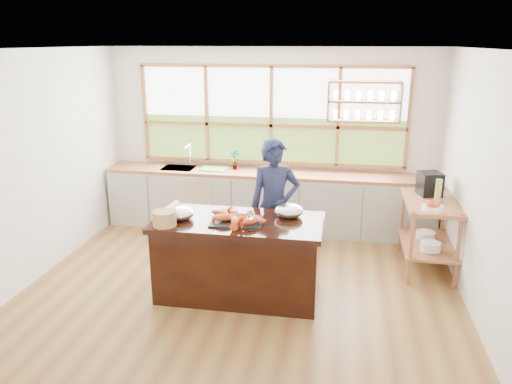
% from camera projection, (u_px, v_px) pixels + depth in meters
% --- Properties ---
extents(ground_plane, '(5.00, 5.00, 0.00)m').
position_uv_depth(ground_plane, '(243.00, 286.00, 5.89)').
color(ground_plane, olive).
extents(room_shell, '(5.02, 4.52, 2.71)m').
position_uv_depth(room_shell, '(252.00, 132.00, 5.87)').
color(room_shell, silver).
rests_on(room_shell, ground_plane).
extents(back_counter, '(4.90, 0.63, 0.90)m').
position_uv_depth(back_counter, '(267.00, 200.00, 7.59)').
color(back_counter, '#BBB9B2').
rests_on(back_counter, ground_plane).
extents(right_shelf_unit, '(0.62, 1.10, 0.90)m').
position_uv_depth(right_shelf_unit, '(429.00, 223.00, 6.19)').
color(right_shelf_unit, '#A5623C').
rests_on(right_shelf_unit, ground_plane).
extents(island, '(1.85, 0.90, 0.90)m').
position_uv_depth(island, '(239.00, 258.00, 5.57)').
color(island, black).
rests_on(island, ground_plane).
extents(cook, '(0.70, 0.56, 1.68)m').
position_uv_depth(cook, '(274.00, 207.00, 6.07)').
color(cook, '#181E3A').
rests_on(cook, ground_plane).
extents(potted_plant, '(0.17, 0.12, 0.30)m').
position_uv_depth(potted_plant, '(234.00, 160.00, 7.56)').
color(potted_plant, slate).
rests_on(potted_plant, back_counter).
extents(cutting_board, '(0.41, 0.32, 0.01)m').
position_uv_depth(cutting_board, '(214.00, 169.00, 7.60)').
color(cutting_board, '#5BB03A').
rests_on(cutting_board, back_counter).
extents(espresso_machine, '(0.32, 0.33, 0.30)m').
position_uv_depth(espresso_machine, '(430.00, 184.00, 6.29)').
color(espresso_machine, black).
rests_on(espresso_machine, right_shelf_unit).
extents(wine_bottle, '(0.08, 0.08, 0.29)m').
position_uv_depth(wine_bottle, '(438.00, 191.00, 5.98)').
color(wine_bottle, '#A8AF4E').
rests_on(wine_bottle, right_shelf_unit).
extents(fruit_bowl, '(0.24, 0.24, 0.11)m').
position_uv_depth(fruit_bowl, '(432.00, 207.00, 5.76)').
color(fruit_bowl, white).
rests_on(fruit_bowl, right_shelf_unit).
extents(slate_board, '(0.58, 0.44, 0.02)m').
position_uv_depth(slate_board, '(236.00, 221.00, 5.38)').
color(slate_board, black).
rests_on(slate_board, island).
extents(lobster_pile, '(0.55, 0.48, 0.08)m').
position_uv_depth(lobster_pile, '(235.00, 217.00, 5.36)').
color(lobster_pile, '#DC4926').
rests_on(lobster_pile, slate_board).
extents(mixing_bowl_left, '(0.30, 0.30, 0.14)m').
position_uv_depth(mixing_bowl_left, '(181.00, 213.00, 5.47)').
color(mixing_bowl_left, silver).
rests_on(mixing_bowl_left, island).
extents(mixing_bowl_right, '(0.32, 0.32, 0.15)m').
position_uv_depth(mixing_bowl_right, '(289.00, 211.00, 5.54)').
color(mixing_bowl_right, silver).
rests_on(mixing_bowl_right, island).
extents(wine_glass, '(0.08, 0.08, 0.22)m').
position_uv_depth(wine_glass, '(250.00, 216.00, 5.10)').
color(wine_glass, silver).
rests_on(wine_glass, island).
extents(wicker_basket, '(0.25, 0.25, 0.16)m').
position_uv_depth(wicker_basket, '(164.00, 218.00, 5.26)').
color(wicker_basket, tan).
rests_on(wicker_basket, island).
extents(parchment_roll, '(0.10, 0.31, 0.08)m').
position_uv_depth(parchment_roll, '(171.00, 207.00, 5.74)').
color(parchment_roll, white).
rests_on(parchment_roll, island).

